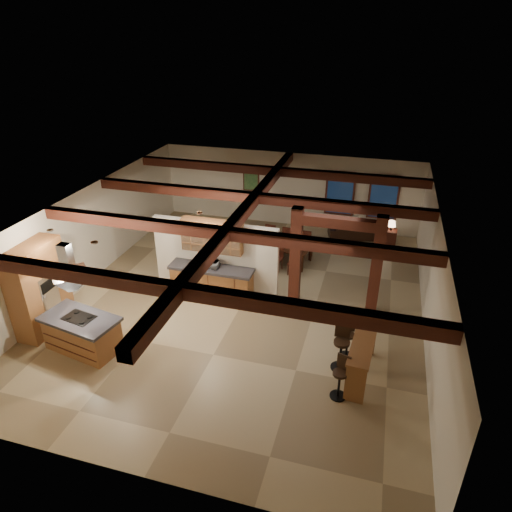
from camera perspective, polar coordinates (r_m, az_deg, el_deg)
The scene contains 23 objects.
ground at distance 13.39m, azimuth -1.60°, elevation -5.73°, with size 12.00×12.00×0.00m, color tan.
room_walls at distance 12.51m, azimuth -1.70°, elevation 1.12°, with size 12.00×12.00×12.00m.
ceiling_beams at distance 12.11m, azimuth -1.77°, elevation 5.29°, with size 10.00×12.00×0.28m.
timber_posts at distance 12.52m, azimuth 9.98°, elevation 0.63°, with size 2.50×0.30×2.90m.
partition_wall at distance 13.54m, azimuth -5.07°, elevation -0.06°, with size 3.80×0.18×2.20m, color silver.
pantry_cabinet at distance 12.96m, azimuth -25.50°, elevation -3.69°, with size 0.67×1.60×2.40m.
back_counter at distance 13.52m, azimuth -5.54°, elevation -3.14°, with size 2.50×0.66×0.94m.
upper_display_cabinet at distance 13.05m, azimuth -5.50°, elevation 2.50°, with size 1.80×0.36×0.95m.
range_hood at distance 11.46m, azimuth -21.97°, elevation -3.66°, with size 1.10×1.10×1.40m.
back_windows at distance 17.62m, azimuth 13.04°, elevation 7.38°, with size 2.70×0.07×1.70m.
framed_art at distance 18.22m, azimuth -0.62°, elevation 9.42°, with size 0.65×0.05×0.85m.
recessed_cans at distance 11.48m, azimuth -16.93°, elevation 3.39°, with size 3.16×2.46×0.03m.
kitchen_island at distance 12.14m, azimuth -20.89°, elevation -8.98°, with size 2.04×1.33×0.94m.
dining_table at distance 15.40m, azimuth 3.37°, elevation 0.36°, with size 1.87×1.04×0.66m, color #3A1C0E.
sofa at distance 17.60m, azimuth 12.34°, elevation 3.19°, with size 2.00×0.78×0.59m, color black.
microwave at distance 13.23m, azimuth -5.52°, elevation -1.01°, with size 0.40×0.27×0.22m, color #ACADB1.
bar_counter at distance 10.74m, azimuth 13.14°, elevation -11.60°, with size 0.62×1.94×1.00m.
side_table at distance 17.29m, azimuth 16.37°, elevation 2.23°, with size 0.47×0.47×0.58m, color #3D150F.
table_lamp at distance 17.08m, azimuth 16.60°, elevation 3.89°, with size 0.30×0.30×0.36m.
bar_stool_a at distance 10.24m, azimuth 10.51°, elevation -14.64°, with size 0.38×0.39×1.04m.
bar_stool_b at distance 10.92m, azimuth 10.61°, elevation -11.04°, with size 0.42×0.42×1.19m.
bar_stool_c at distance 11.35m, azimuth 11.40°, elevation -10.04°, with size 0.35×0.36×1.01m.
dining_chairs at distance 15.30m, azimuth 3.39°, elevation 1.11°, with size 1.86×1.86×1.08m.
Camera 1 is at (3.42, -10.69, 7.30)m, focal length 32.00 mm.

